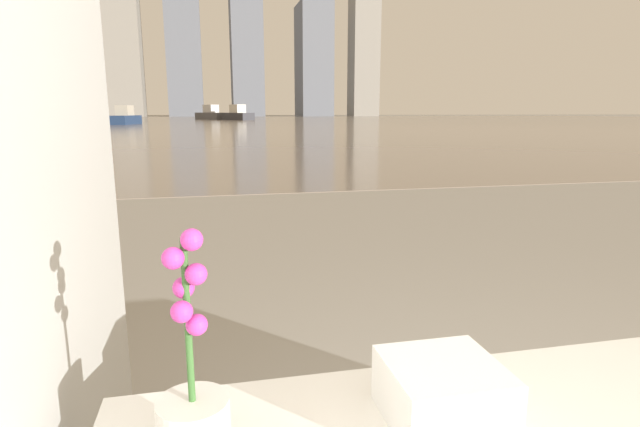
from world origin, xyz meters
TOP-DOWN VIEW (x-y plane):
  - potted_orchid at (-0.72, 0.75)m, footprint 0.13×0.13m
  - towel_stack at (-0.25, 0.77)m, footprint 0.22×0.22m
  - harbor_water at (0.00, 62.00)m, footprint 180.00×110.00m
  - harbor_boat_1 at (3.18, 68.61)m, footprint 4.21×5.64m
  - harbor_boat_4 at (-7.97, 48.14)m, footprint 2.36×4.68m
  - harbor_boat_5 at (-0.27, 73.99)m, footprint 4.59×5.62m
  - skyline_tower_4 at (23.81, 118.00)m, footprint 7.17×11.33m

SIDE VIEW (x-z plane):
  - harbor_water at x=0.00m, z-range 0.00..0.01m
  - harbor_boat_4 at x=-7.97m, z-range -0.24..1.44m
  - towel_stack at x=-0.25m, z-range 0.57..0.69m
  - potted_orchid at x=-0.72m, z-range 0.45..0.88m
  - harbor_boat_1 at x=3.18m, z-range -0.29..1.74m
  - harbor_boat_5 at x=-0.27m, z-range -0.29..1.76m
  - skyline_tower_4 at x=23.81m, z-range 0.00..25.16m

